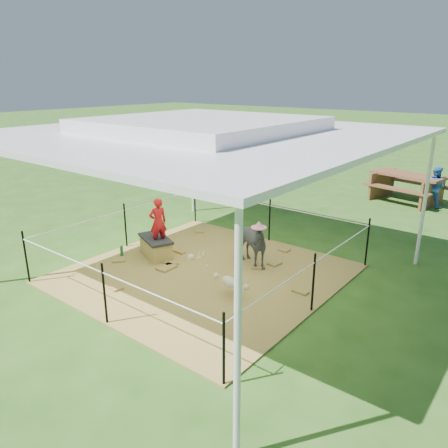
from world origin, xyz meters
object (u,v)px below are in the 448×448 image
Objects in this scene: foal at (230,280)px; distant_person at (435,187)px; woman at (158,217)px; pony at (249,243)px; green_bottle at (122,251)px; picnic_table_near at (406,188)px; straw_bale at (156,248)px.

distant_person is at bearing 95.98° from foal.
distant_person is (1.23, 7.98, 0.29)m from foal.
woman is 0.92× the size of pony.
distant_person reaches higher than green_bottle.
picnic_table_near is (2.57, 7.68, -0.47)m from woman.
green_bottle is 8.75m from picnic_table_near.
green_bottle is at bearing -140.71° from straw_bale.
green_bottle is 0.19× the size of distant_person.
pony is at bearing 88.03° from distant_person.
distant_person is (0.80, -0.11, 0.17)m from picnic_table_near.
straw_bale is 0.41× the size of picnic_table_near.
picnic_table_near is (2.67, 7.68, 0.21)m from straw_bale.
woman is at bearing 138.47° from pony.
picnic_table_near reaches higher than foal.
woman is 0.49× the size of picnic_table_near.
picnic_table_near is at bearing 13.81° from pony.
distant_person is at bearing 178.94° from woman.
woman reaches higher than pony.
pony is 1.09× the size of foal.
foal is at bearing 93.65° from distant_person.
picnic_table_near is (3.22, 8.13, 0.28)m from green_bottle.
woman is at bearing -175.89° from foal.
woman is 1.89m from pony.
foal is (2.24, -0.40, 0.09)m from straw_bale.
foal is (0.50, -1.24, -0.18)m from pony.
straw_bale is at bearing -98.54° from picnic_table_near.
green_bottle is at bearing -164.29° from foal.
foal is 8.10m from picnic_table_near.
foal reaches higher than straw_bale.
distant_person is (3.37, 7.58, -0.30)m from woman.
pony is (2.30, 1.29, 0.34)m from green_bottle.
foal is 0.49× the size of picnic_table_near.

